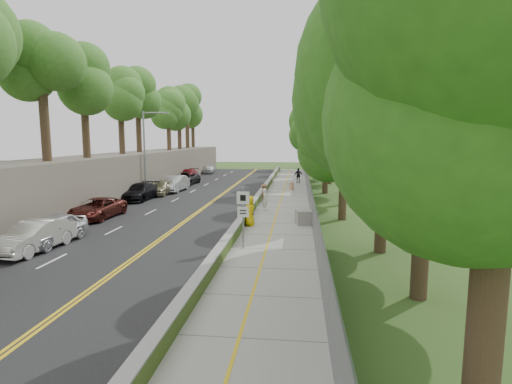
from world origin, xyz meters
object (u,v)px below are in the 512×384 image
at_px(car_0, 51,229).
at_px(car_1, 34,236).
at_px(signpost, 243,211).
at_px(car_2, 97,208).
at_px(concrete_block, 307,217).
at_px(painter_0, 250,211).
at_px(streetlight, 147,148).
at_px(person_far, 298,176).
at_px(construction_barrel, 292,186).

distance_m(car_0, car_1, 1.31).
bearing_deg(signpost, car_2, 149.82).
relative_size(concrete_block, painter_0, 0.71).
distance_m(signpost, painter_0, 5.28).
height_order(streetlight, car_2, streetlight).
height_order(streetlight, car_0, streetlight).
xyz_separation_m(car_1, car_2, (-0.99, 7.99, -0.06)).
relative_size(concrete_block, person_far, 0.72).
distance_m(car_0, painter_0, 11.17).
xyz_separation_m(signpost, painter_0, (-0.30, 5.18, -0.96)).
height_order(construction_barrel, car_2, car_2).
xyz_separation_m(car_1, person_far, (12.71, 31.21, 0.19)).
bearing_deg(concrete_block, signpost, -118.38).
relative_size(painter_0, person_far, 1.02).
bearing_deg(car_2, streetlight, 94.79).
bearing_deg(person_far, car_0, 66.09).
height_order(construction_barrel, painter_0, painter_0).
height_order(concrete_block, painter_0, painter_0).
xyz_separation_m(concrete_block, car_0, (-13.30, -6.28, 0.32)).
relative_size(signpost, person_far, 1.67).
distance_m(streetlight, painter_0, 16.71).
xyz_separation_m(streetlight, person_far, (14.17, 12.62, -3.66)).
distance_m(construction_barrel, car_0, 26.23).
relative_size(construction_barrel, concrete_block, 0.62).
bearing_deg(concrete_block, construction_barrel, 94.36).
relative_size(car_0, painter_0, 2.40).
bearing_deg(car_0, painter_0, 31.78).
bearing_deg(streetlight, car_0, -85.16).
bearing_deg(car_1, streetlight, 98.85).
xyz_separation_m(car_0, painter_0, (9.75, 5.44, 0.18)).
distance_m(painter_0, person_far, 24.64).
bearing_deg(streetlight, signpost, -55.92).
relative_size(car_2, person_far, 2.67).
bearing_deg(car_1, painter_0, 39.04).
relative_size(car_1, painter_0, 2.38).
distance_m(signpost, car_1, 10.24).
xyz_separation_m(car_2, painter_0, (10.74, -1.24, 0.27)).
distance_m(streetlight, car_0, 17.75).
bearing_deg(car_1, signpost, 13.23).
distance_m(concrete_block, painter_0, 3.68).
bearing_deg(painter_0, signpost, 177.21).
bearing_deg(signpost, concrete_block, 61.62).
distance_m(signpost, car_0, 10.12).
height_order(signpost, car_0, signpost).
bearing_deg(streetlight, construction_barrel, 24.20).
bearing_deg(construction_barrel, car_2, -127.96).
relative_size(signpost, painter_0, 1.63).
relative_size(car_0, car_2, 0.92).
bearing_deg(concrete_block, person_far, 91.43).
relative_size(signpost, car_0, 0.68).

